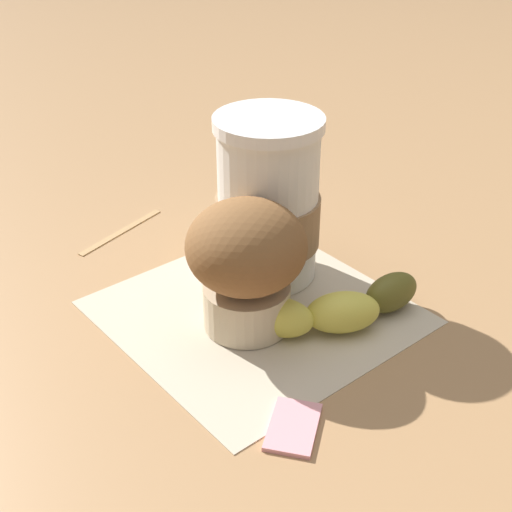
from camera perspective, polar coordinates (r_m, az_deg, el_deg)
ground_plane at (r=0.60m, az=0.00°, el=-4.54°), size 3.00×3.00×0.00m
paper_napkin at (r=0.60m, az=0.00°, el=-4.48°), size 0.25×0.25×0.00m
coffee_cup at (r=0.61m, az=0.96°, el=4.19°), size 0.09×0.09×0.15m
muffin at (r=0.55m, az=-0.77°, el=-0.31°), size 0.09×0.09×0.11m
banana at (r=0.57m, az=6.68°, el=-4.16°), size 0.08×0.15×0.03m
sugar_packet at (r=0.49m, az=3.00°, el=-13.35°), size 0.06×0.06×0.01m
wooden_stirrer at (r=0.72m, az=-10.74°, el=1.95°), size 0.05×0.10×0.00m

